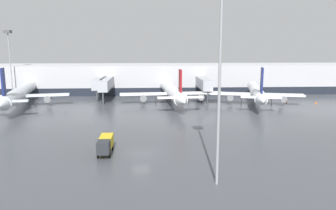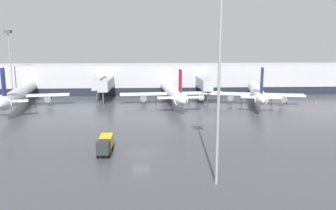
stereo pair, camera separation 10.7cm
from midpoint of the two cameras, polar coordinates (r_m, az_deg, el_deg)
ground_plane at (r=46.95m, az=-4.68°, el=-8.39°), size 320.00×320.00×0.00m
terminal_building at (r=106.77m, az=-3.82°, el=4.65°), size 160.00×31.01×9.00m
parked_jet_0 at (r=88.95m, az=-24.46°, el=1.81°), size 23.94×39.23×10.54m
parked_jet_1 at (r=86.06m, az=15.23°, el=2.14°), size 23.31×31.63×10.27m
parked_jet_2 at (r=85.56m, az=0.74°, el=2.40°), size 27.18×37.57×9.83m
service_truck_1 at (r=47.11m, az=-10.84°, el=-6.62°), size 1.83×5.79×2.34m
traffic_cone_0 at (r=92.05m, az=20.00°, el=0.48°), size 0.37×0.37×0.57m
traffic_cone_2 at (r=93.92m, az=24.44°, el=0.39°), size 0.49×0.49×0.64m
apron_light_mast_0 at (r=104.21m, az=-25.92°, el=9.35°), size 1.80×1.80×19.26m
apron_light_mast_1 at (r=34.42m, az=9.24°, el=13.30°), size 1.80×1.80×21.96m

